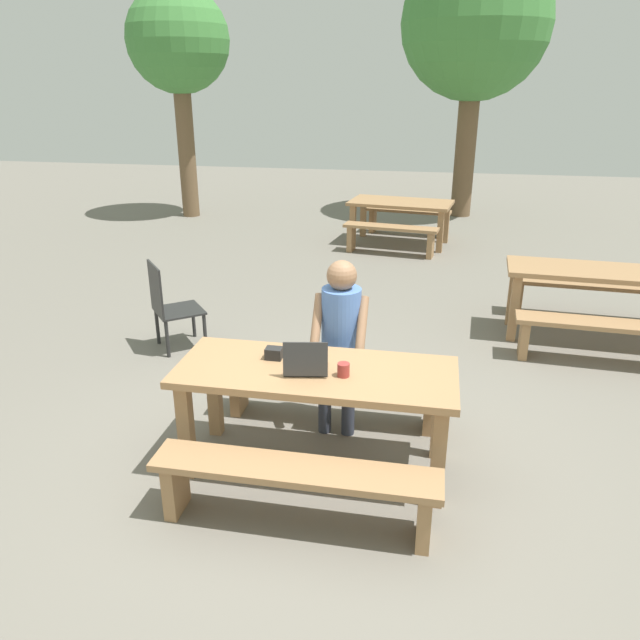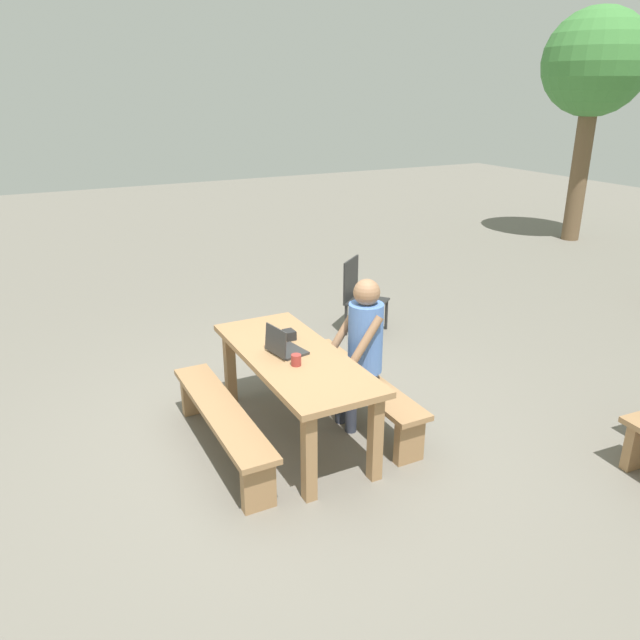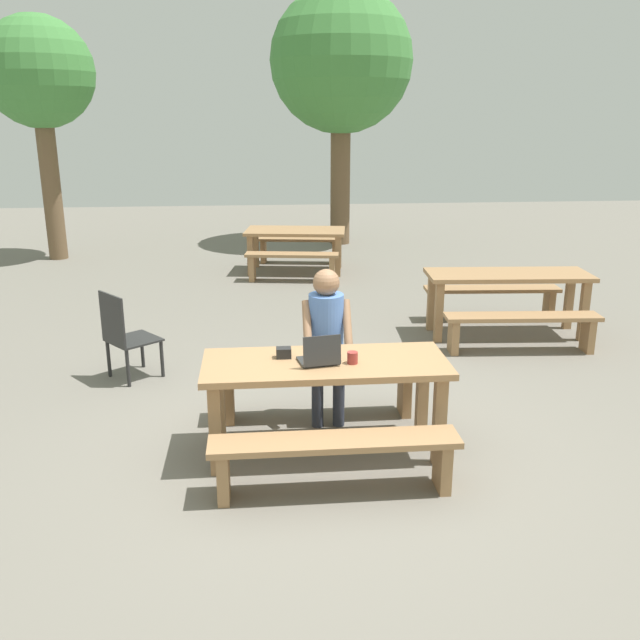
{
  "view_description": "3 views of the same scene",
  "coord_description": "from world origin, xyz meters",
  "px_view_note": "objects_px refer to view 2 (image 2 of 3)",
  "views": [
    {
      "loc": [
        0.71,
        -3.57,
        2.54
      ],
      "look_at": [
        -0.02,
        0.25,
        1.01
      ],
      "focal_mm": 34.24,
      "sensor_mm": 36.0,
      "label": 1
    },
    {
      "loc": [
        4.13,
        -1.88,
        2.78
      ],
      "look_at": [
        -0.02,
        0.25,
        1.01
      ],
      "focal_mm": 34.24,
      "sensor_mm": 36.0,
      "label": 2
    },
    {
      "loc": [
        -0.5,
        -4.89,
        2.57
      ],
      "look_at": [
        -0.02,
        0.25,
        1.01
      ],
      "focal_mm": 38.75,
      "sensor_mm": 36.0,
      "label": 3
    }
  ],
  "objects_px": {
    "laptop": "(283,347)",
    "small_pouch": "(289,335)",
    "tree_left": "(595,67)",
    "picnic_table_front": "(294,368)",
    "person_seated": "(362,343)",
    "plastic_chair": "(360,295)",
    "coffee_mug": "(296,360)"
  },
  "relations": [
    {
      "from": "small_pouch",
      "to": "tree_left",
      "type": "bearing_deg",
      "value": 115.93
    },
    {
      "from": "laptop",
      "to": "small_pouch",
      "type": "xyz_separation_m",
      "value": [
        -0.26,
        0.17,
        -0.02
      ]
    },
    {
      "from": "laptop",
      "to": "person_seated",
      "type": "distance_m",
      "value": 0.69
    },
    {
      "from": "picnic_table_front",
      "to": "laptop",
      "type": "relative_size",
      "value": 5.74
    },
    {
      "from": "laptop",
      "to": "tree_left",
      "type": "xyz_separation_m",
      "value": [
        -4.04,
        7.93,
        2.32
      ]
    },
    {
      "from": "small_pouch",
      "to": "plastic_chair",
      "type": "bearing_deg",
      "value": 132.99
    },
    {
      "from": "small_pouch",
      "to": "tree_left",
      "type": "height_order",
      "value": "tree_left"
    },
    {
      "from": "picnic_table_front",
      "to": "laptop",
      "type": "distance_m",
      "value": 0.2
    },
    {
      "from": "laptop",
      "to": "tree_left",
      "type": "distance_m",
      "value": 9.2
    },
    {
      "from": "picnic_table_front",
      "to": "plastic_chair",
      "type": "relative_size",
      "value": 2.08
    },
    {
      "from": "person_seated",
      "to": "plastic_chair",
      "type": "relative_size",
      "value": 1.48
    },
    {
      "from": "small_pouch",
      "to": "tree_left",
      "type": "relative_size",
      "value": 0.03
    },
    {
      "from": "coffee_mug",
      "to": "plastic_chair",
      "type": "relative_size",
      "value": 0.1
    },
    {
      "from": "picnic_table_front",
      "to": "coffee_mug",
      "type": "relative_size",
      "value": 20.71
    },
    {
      "from": "plastic_chair",
      "to": "tree_left",
      "type": "height_order",
      "value": "tree_left"
    },
    {
      "from": "laptop",
      "to": "small_pouch",
      "type": "relative_size",
      "value": 2.85
    },
    {
      "from": "tree_left",
      "to": "small_pouch",
      "type": "bearing_deg",
      "value": -64.07
    },
    {
      "from": "laptop",
      "to": "plastic_chair",
      "type": "relative_size",
      "value": 0.36
    },
    {
      "from": "small_pouch",
      "to": "tree_left",
      "type": "xyz_separation_m",
      "value": [
        -3.77,
        7.76,
        2.34
      ]
    },
    {
      "from": "picnic_table_front",
      "to": "plastic_chair",
      "type": "distance_m",
      "value": 2.5
    },
    {
      "from": "laptop",
      "to": "plastic_chair",
      "type": "xyz_separation_m",
      "value": [
        -1.76,
        1.78,
        -0.35
      ]
    },
    {
      "from": "laptop",
      "to": "tree_left",
      "type": "height_order",
      "value": "tree_left"
    },
    {
      "from": "coffee_mug",
      "to": "tree_left",
      "type": "bearing_deg",
      "value": 118.35
    },
    {
      "from": "picnic_table_front",
      "to": "small_pouch",
      "type": "xyz_separation_m",
      "value": [
        -0.31,
        0.1,
        0.16
      ]
    },
    {
      "from": "small_pouch",
      "to": "coffee_mug",
      "type": "distance_m",
      "value": 0.54
    },
    {
      "from": "picnic_table_front",
      "to": "small_pouch",
      "type": "height_order",
      "value": "small_pouch"
    },
    {
      "from": "picnic_table_front",
      "to": "person_seated",
      "type": "relative_size",
      "value": 1.41
    },
    {
      "from": "picnic_table_front",
      "to": "coffee_mug",
      "type": "xyz_separation_m",
      "value": [
        0.2,
        -0.07,
        0.16
      ]
    },
    {
      "from": "small_pouch",
      "to": "person_seated",
      "type": "height_order",
      "value": "person_seated"
    },
    {
      "from": "laptop",
      "to": "coffee_mug",
      "type": "relative_size",
      "value": 3.61
    },
    {
      "from": "picnic_table_front",
      "to": "small_pouch",
      "type": "bearing_deg",
      "value": 161.6
    },
    {
      "from": "laptop",
      "to": "tree_left",
      "type": "relative_size",
      "value": 0.08
    }
  ]
}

